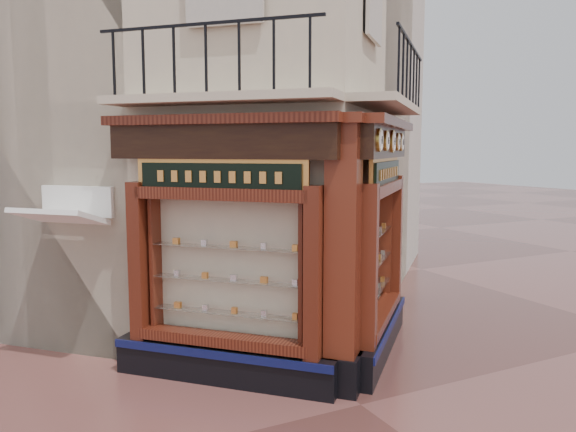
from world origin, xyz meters
TOP-DOWN VIEW (x-y plane):
  - ground at (0.00, 0.00)m, footprint 80.00×80.00m
  - main_building at (0.00, 6.16)m, footprint 11.31×11.31m
  - neighbour_left at (-2.47, 8.63)m, footprint 11.31×11.31m
  - neighbour_right at (2.47, 8.63)m, footprint 11.31×11.31m
  - shopfront_left at (-1.41, 1.57)m, footprint 2.86×2.86m
  - shopfront_right at (1.41, 1.57)m, footprint 2.86×2.86m
  - corner_pilaster at (0.00, 0.50)m, footprint 0.85×0.85m
  - balcony at (0.00, 1.49)m, footprint 5.94×2.97m
  - clock_a at (0.56, 0.45)m, footprint 0.27×0.27m
  - clock_b at (1.01, 0.90)m, footprint 0.25×0.25m
  - clock_c at (1.50, 1.40)m, footprint 0.29×0.29m
  - clock_d at (1.95, 1.84)m, footprint 0.25×0.25m
  - clock_e at (2.32, 2.21)m, footprint 0.26×0.26m
  - awning at (-3.49, 3.29)m, footprint 1.52×1.52m
  - signboard_left at (-1.46, 1.51)m, footprint 1.93×1.93m
  - signboard_right at (1.46, 1.51)m, footprint 1.92×1.92m

SIDE VIEW (x-z plane):
  - ground at x=0.00m, z-range 0.00..0.00m
  - awning at x=-3.49m, z-range -0.16..0.16m
  - corner_pilaster at x=0.00m, z-range -0.04..3.94m
  - shopfront_left at x=-1.41m, z-range -0.01..3.97m
  - shopfront_right at x=1.41m, z-range -0.01..3.97m
  - signboard_left at x=-1.46m, z-range 2.84..3.36m
  - signboard_right at x=1.46m, z-range 2.84..3.36m
  - clock_b at x=1.01m, z-range 3.47..3.77m
  - clock_c at x=1.50m, z-range 3.44..3.80m
  - clock_a at x=0.56m, z-range 3.45..3.79m
  - clock_d at x=1.95m, z-range 3.47..3.77m
  - clock_e at x=2.32m, z-range 3.46..3.78m
  - balcony at x=0.00m, z-range 3.70..4.73m
  - neighbour_left at x=-2.47m, z-range 0.00..11.00m
  - neighbour_right at x=2.47m, z-range 0.00..11.00m
  - main_building at x=0.00m, z-range 0.00..12.00m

